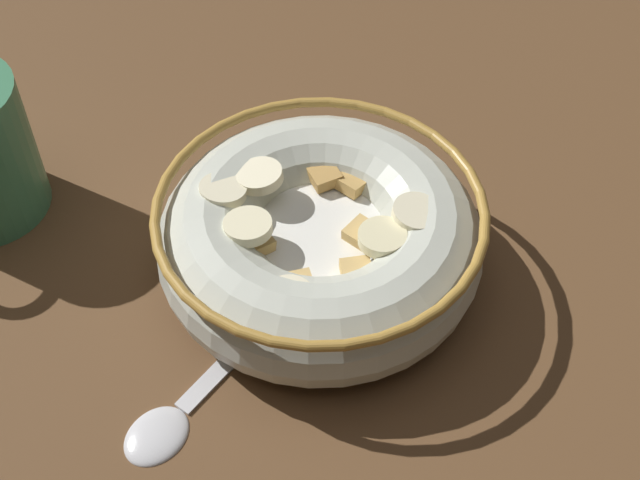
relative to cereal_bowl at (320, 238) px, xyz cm
name	(u,v)px	position (x,y,z in cm)	size (l,w,h in cm)	color
ground_plane	(320,283)	(-0.01, 0.01, -4.17)	(97.35, 97.35, 2.00)	brown
cereal_bowl	(320,238)	(0.00, 0.00, 0.00)	(18.63, 18.63, 6.08)	beige
spoon	(186,402)	(10.48, -4.48, -2.83)	(14.50, 7.42, 0.80)	silver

